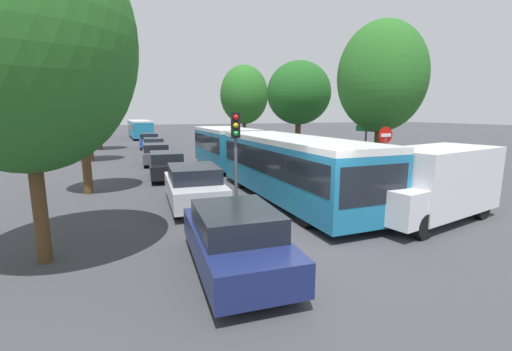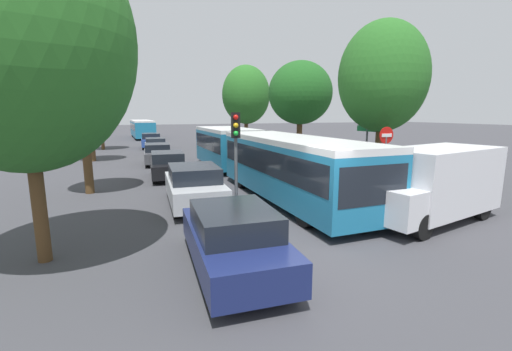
% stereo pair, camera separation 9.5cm
% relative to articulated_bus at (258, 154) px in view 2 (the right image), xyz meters
% --- Properties ---
extents(ground_plane, '(200.00, 200.00, 0.00)m').
position_rel_articulated_bus_xyz_m(ground_plane, '(-1.86, -8.12, -1.43)').
color(ground_plane, '#3D3D42').
extents(articulated_bus, '(2.71, 16.68, 2.47)m').
position_rel_articulated_bus_xyz_m(articulated_bus, '(0.00, 0.00, 0.00)').
color(articulated_bus, teal).
rests_on(articulated_bus, ground).
extents(city_bus_rear, '(2.89, 11.26, 2.41)m').
position_rel_articulated_bus_xyz_m(city_bus_rear, '(-3.81, 34.57, -0.03)').
color(city_bus_rear, teal).
rests_on(city_bus_rear, ground).
extents(queued_car_navy, '(1.93, 4.15, 1.41)m').
position_rel_articulated_bus_xyz_m(queued_car_navy, '(-3.84, -8.60, -0.71)').
color(queued_car_navy, navy).
rests_on(queued_car_navy, ground).
extents(queued_car_silver, '(2.05, 4.41, 1.50)m').
position_rel_articulated_bus_xyz_m(queued_car_silver, '(-3.65, -3.03, -0.67)').
color(queued_car_silver, '#B7BABF').
rests_on(queued_car_silver, ground).
extents(queued_car_black, '(1.90, 4.08, 1.39)m').
position_rel_articulated_bus_xyz_m(queued_car_black, '(-3.95, 2.87, -0.72)').
color(queued_car_black, black).
rests_on(queued_car_black, ground).
extents(queued_car_graphite, '(1.88, 4.04, 1.38)m').
position_rel_articulated_bus_xyz_m(queued_car_graphite, '(-4.01, 8.31, -0.73)').
color(queued_car_graphite, '#47474C').
rests_on(queued_car_graphite, ground).
extents(queued_car_white, '(1.84, 3.96, 1.35)m').
position_rel_articulated_bus_xyz_m(queued_car_white, '(-3.66, 14.21, -0.74)').
color(queued_car_white, white).
rests_on(queued_car_white, ground).
extents(queued_car_blue, '(1.99, 4.29, 1.46)m').
position_rel_articulated_bus_xyz_m(queued_car_blue, '(-3.65, 19.49, -0.69)').
color(queued_car_blue, '#284799').
rests_on(queued_car_blue, ground).
extents(white_van, '(5.30, 2.95, 2.31)m').
position_rel_articulated_bus_xyz_m(white_van, '(3.10, -7.44, -0.19)').
color(white_van, silver).
rests_on(white_van, ground).
extents(traffic_light, '(0.37, 0.39, 3.40)m').
position_rel_articulated_bus_xyz_m(traffic_light, '(-2.21, -3.60, 1.07)').
color(traffic_light, '#56595E').
rests_on(traffic_light, ground).
extents(no_entry_sign, '(0.70, 0.08, 2.82)m').
position_rel_articulated_bus_xyz_m(no_entry_sign, '(4.22, -3.90, 0.45)').
color(no_entry_sign, '#56595E').
rests_on(no_entry_sign, ground).
extents(direction_sign_post, '(0.19, 1.40, 3.60)m').
position_rel_articulated_bus_xyz_m(direction_sign_post, '(5.31, -1.32, 1.14)').
color(direction_sign_post, '#56595E').
rests_on(direction_sign_post, ground).
extents(tree_left_near, '(4.64, 4.64, 7.65)m').
position_rel_articulated_bus_xyz_m(tree_left_near, '(-7.80, -6.61, 3.44)').
color(tree_left_near, '#51381E').
rests_on(tree_left_near, ground).
extents(tree_left_mid, '(3.29, 3.29, 6.64)m').
position_rel_articulated_bus_xyz_m(tree_left_mid, '(-7.41, 0.63, 3.16)').
color(tree_left_mid, '#51381E').
rests_on(tree_left_mid, ground).
extents(tree_left_far, '(3.32, 3.32, 6.33)m').
position_rel_articulated_bus_xyz_m(tree_left_far, '(-8.20, 11.42, 3.00)').
color(tree_left_far, '#51381E').
rests_on(tree_left_far, ground).
extents(tree_left_distant, '(3.58, 3.58, 6.33)m').
position_rel_articulated_bus_xyz_m(tree_left_distant, '(-8.00, 19.78, 2.84)').
color(tree_left_distant, '#51381E').
rests_on(tree_left_distant, ground).
extents(tree_right_near, '(3.97, 3.97, 7.47)m').
position_rel_articulated_bus_xyz_m(tree_right_near, '(5.27, -2.27, 3.44)').
color(tree_right_near, '#51381E').
rests_on(tree_right_near, ground).
extents(tree_right_mid, '(4.40, 4.40, 6.91)m').
position_rel_articulated_bus_xyz_m(tree_right_mid, '(5.56, 6.30, 3.31)').
color(tree_right_mid, '#51381E').
rests_on(tree_right_mid, ground).
extents(tree_right_far, '(4.76, 4.76, 8.06)m').
position_rel_articulated_bus_xyz_m(tree_right_far, '(5.64, 17.81, 3.60)').
color(tree_right_far, '#51381E').
rests_on(tree_right_far, ground).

